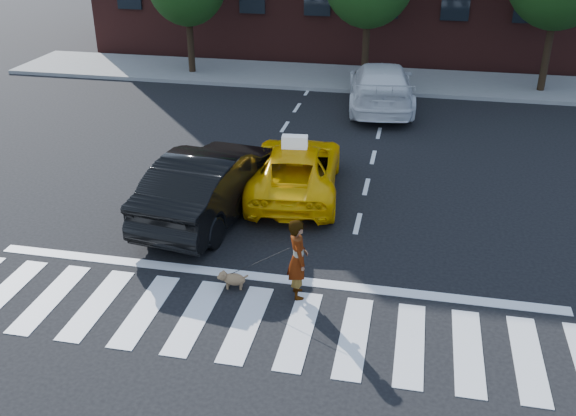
% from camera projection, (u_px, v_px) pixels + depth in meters
% --- Properties ---
extents(ground, '(120.00, 120.00, 0.00)m').
position_uv_depth(ground, '(246.00, 323.00, 11.91)').
color(ground, black).
rests_on(ground, ground).
extents(crosswalk, '(13.00, 2.40, 0.01)m').
position_uv_depth(crosswalk, '(246.00, 323.00, 11.90)').
color(crosswalk, silver).
rests_on(crosswalk, ground).
extents(stop_line, '(12.00, 0.30, 0.01)m').
position_uv_depth(stop_line, '(266.00, 277.00, 13.31)').
color(stop_line, silver).
rests_on(stop_line, ground).
extents(sidewalk_far, '(30.00, 4.00, 0.15)m').
position_uv_depth(sidewalk_far, '(353.00, 79.00, 27.24)').
color(sidewalk_far, slate).
rests_on(sidewalk_far, ground).
extents(taxi, '(2.68, 4.98, 1.33)m').
position_uv_depth(taxi, '(296.00, 169.00, 16.83)').
color(taxi, '#FFBA05').
rests_on(taxi, ground).
extents(black_sedan, '(2.47, 5.32, 1.69)m').
position_uv_depth(black_sedan, '(211.00, 182.00, 15.60)').
color(black_sedan, black).
rests_on(black_sedan, ground).
extents(white_suv, '(2.88, 5.87, 1.64)m').
position_uv_depth(white_suv, '(381.00, 86.00, 23.50)').
color(white_suv, silver).
rests_on(white_suv, ground).
extents(woman, '(0.60, 0.72, 1.68)m').
position_uv_depth(woman, '(298.00, 259.00, 12.36)').
color(woman, '#999999').
rests_on(woman, ground).
extents(dog, '(0.64, 0.29, 0.36)m').
position_uv_depth(dog, '(232.00, 279.00, 12.88)').
color(dog, '#8F6248').
rests_on(dog, ground).
extents(taxi_sign, '(0.68, 0.34, 0.32)m').
position_uv_depth(taxi_sign, '(295.00, 142.00, 16.29)').
color(taxi_sign, white).
rests_on(taxi_sign, taxi).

